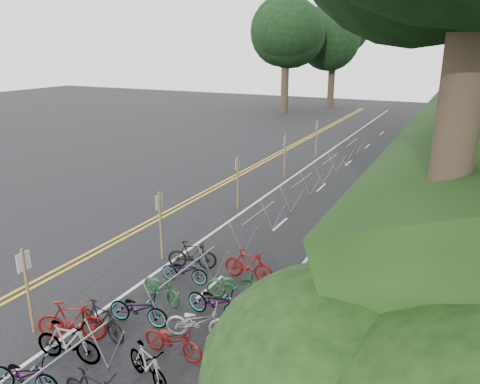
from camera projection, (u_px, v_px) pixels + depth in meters
The scene contains 9 objects.
ground at pixel (35, 328), 12.52m from camera, with size 120.00×120.00×0.00m, color black.
road_markings at pixel (229, 215), 20.90m from camera, with size 7.47×80.00×0.01m.
red_curb at pixel (352, 218), 20.39m from camera, with size 0.25×28.00×0.10m, color maroon.
bike_rack_front at pixel (57, 374), 9.45m from camera, with size 1.16×3.03×1.21m.
bike_racks_rest at pixel (302, 186), 22.14m from camera, with size 1.14×23.00×1.17m.
signpost_near at pixel (27, 285), 11.94m from camera, with size 0.08×0.40×2.39m.
signposts_rest at pixel (264, 165), 23.84m from camera, with size 0.08×18.40×2.50m.
bike_front at pixel (72, 321), 11.87m from camera, with size 1.83×0.52×1.10m, color maroon.
bike_valet at pixel (151, 322), 11.94m from camera, with size 3.36×9.91×1.08m.
Camera 1 is at (9.71, -7.33, 7.22)m, focal length 35.00 mm.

